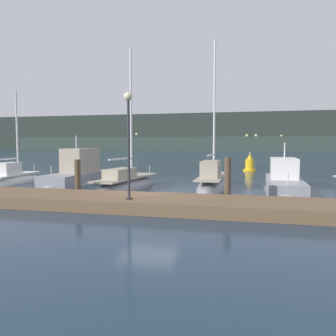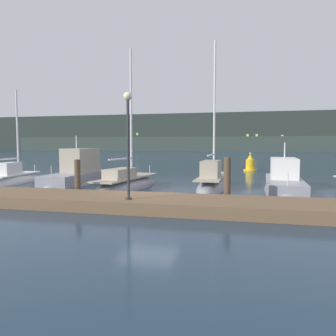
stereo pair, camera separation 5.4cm
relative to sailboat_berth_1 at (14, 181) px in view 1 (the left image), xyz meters
name	(u,v)px [view 1 (the left image)]	position (x,y,z in m)	size (l,w,h in m)	color
ground_plane	(149,201)	(10.40, -4.43, -0.14)	(400.00, 400.00, 0.00)	#1E3347
dock	(137,202)	(10.40, -6.08, 0.09)	(28.22, 2.80, 0.45)	brown
mooring_pile_1	(78,179)	(6.96, -4.43, 0.76)	(0.28, 0.28, 1.80)	#4C3D2D
mooring_pile_2	(227,181)	(13.85, -4.43, 0.85)	(0.28, 0.28, 1.97)	#4C3D2D
sailboat_berth_1	(14,181)	(0.00, 0.00, 0.00)	(1.89, 5.32, 6.73)	white
motorboat_berth_2	(77,177)	(4.15, 0.58, 0.27)	(2.15, 6.26, 3.63)	gray
sailboat_berth_3	(127,187)	(8.12, -1.06, -0.02)	(2.43, 6.92, 8.55)	gray
sailboat_berth_4	(212,185)	(12.74, 0.49, 0.06)	(1.68, 6.83, 9.10)	gray
motorboat_berth_5	(284,184)	(16.66, 0.77, 0.16)	(2.44, 7.28, 3.12)	gray
channel_buoy	(250,164)	(14.97, 13.39, 0.49)	(1.20, 1.20, 1.74)	gold
dock_lamppost	(128,128)	(10.34, -6.75, 2.97)	(0.32, 0.32, 3.98)	#2D2D33
hillside_backdrop	(231,134)	(8.96, 109.66, 6.38)	(240.00, 23.00, 14.11)	#28332D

